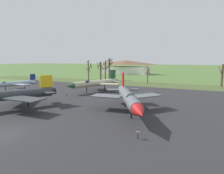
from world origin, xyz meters
name	(u,v)px	position (x,y,z in m)	size (l,w,h in m)	color
ground_plane	(6,135)	(0.00, 0.00, 0.00)	(600.00, 600.00, 0.00)	#4C6B33
asphalt_apron	(84,104)	(0.00, 15.92, 0.03)	(75.53, 53.06, 0.05)	#28282B
grass_verge_strip	(136,84)	(0.00, 48.44, 0.03)	(135.53, 12.00, 0.06)	#45532B
jet_fighter_front_left	(4,95)	(-9.56, 7.00, 2.46)	(13.05, 16.49, 5.42)	#33383D
jet_fighter_front_right	(129,97)	(9.56, 13.65, 2.50)	(11.62, 17.23, 5.83)	#565B60
info_placard_front_right	(138,134)	(13.70, 4.87, 0.57)	(0.51, 0.40, 0.91)	black
jet_fighter_rear_center	(95,83)	(-4.85, 28.82, 2.27)	(10.14, 15.35, 5.40)	#B7B293
info_placard_rear_center	(67,93)	(-7.62, 20.77, 0.71)	(0.66, 0.37, 1.09)	black
jet_fighter_rear_left	(13,84)	(-25.82, 21.74, 1.84)	(9.65, 13.14, 4.12)	#8EA3B2
bare_tree_far_left	(89,70)	(-20.53, 51.69, 4.28)	(2.74, 3.21, 8.13)	brown
bare_tree_left_of_center	(100,70)	(-15.92, 52.95, 4.17)	(3.13, 2.93, 7.36)	brown
bare_tree_center	(105,70)	(-14.12, 53.69, 4.21)	(3.41, 3.15, 8.11)	brown
bare_tree_right_of_center	(109,68)	(-14.05, 57.09, 4.97)	(3.51, 3.79, 9.02)	brown
bare_tree_far_right	(148,74)	(3.06, 52.03, 3.16)	(2.58, 2.57, 6.63)	brown
bare_tree_backdrop_extra	(222,75)	(25.85, 53.02, 3.68)	(2.56, 2.52, 6.85)	brown
visitor_building	(126,67)	(-19.15, 90.66, 3.83)	(27.78, 11.86, 7.77)	silver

